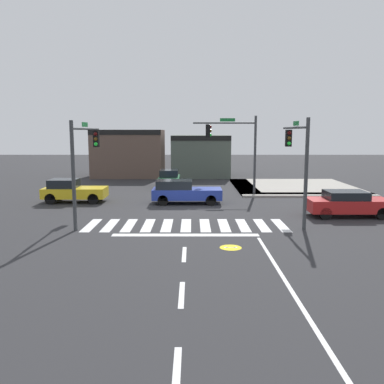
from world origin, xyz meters
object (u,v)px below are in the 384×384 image
Objects in this scene: traffic_signal_southeast at (296,151)px; car_blue at (183,192)px; traffic_signal_southwest at (83,151)px; car_yellow at (71,191)px; car_green at (168,179)px; car_red at (346,203)px; traffic_signal_northeast at (233,142)px.

traffic_signal_southeast is 1.18× the size of car_blue.
traffic_signal_southwest is 6.96m from car_yellow.
traffic_signal_southwest is at bearing 88.84° from traffic_signal_southeast.
car_red is (10.73, -12.35, 0.02)m from car_green.
traffic_signal_southwest reaches higher than car_green.
traffic_signal_southwest reaches higher than car_blue.
traffic_signal_northeast is 11.96m from car_yellow.
car_yellow is 9.74m from car_green.
traffic_signal_northeast reaches higher than car_red.
car_yellow is at bearing -15.80° from car_red.
car_red is at bearing 126.75° from traffic_signal_northeast.
traffic_signal_southwest is 1.35× the size of car_yellow.
car_blue is (-3.63, -3.30, -3.21)m from traffic_signal_northeast.
traffic_signal_southeast is 4.62m from car_red.
traffic_signal_southeast is 0.92× the size of traffic_signal_northeast.
car_blue is 1.10× the size of car_green.
traffic_signal_southwest reaches higher than car_red.
traffic_signal_northeast reaches higher than traffic_signal_southeast.
car_red is at bearing -15.80° from car_yellow.
car_red is at bearing -85.76° from traffic_signal_southwest.
car_yellow is (-11.17, -2.82, -3.22)m from traffic_signal_northeast.
car_blue is at bearing 10.08° from car_green.
traffic_signal_northeast is (8.73, 8.66, 0.30)m from traffic_signal_southwest.
traffic_signal_northeast is at bearing -53.25° from car_red.
car_yellow is at bearing 22.71° from traffic_signal_southwest.
car_green is at bearing -15.27° from traffic_signal_southwest.
car_blue is 1.01× the size of car_red.
car_red is at bearing 41.00° from car_green.
traffic_signal_southeast reaches higher than car_yellow.
traffic_signal_southeast is at bearing 21.55° from car_red.
car_green is 16.36m from car_red.
car_red is (9.30, -4.29, -0.04)m from car_blue.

